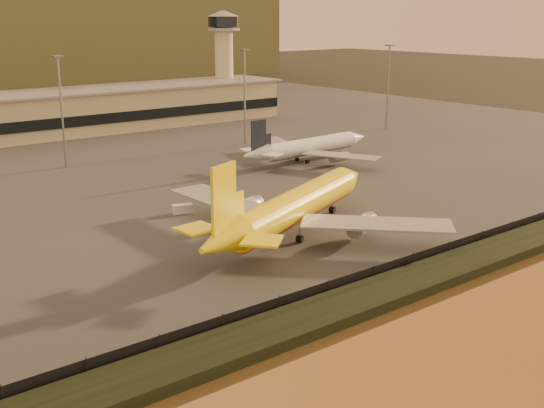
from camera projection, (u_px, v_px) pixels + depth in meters
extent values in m
plane|color=black|center=(337.00, 249.00, 103.57)|extent=(900.00, 900.00, 0.00)
cube|color=black|center=(426.00, 277.00, 90.57)|extent=(320.00, 7.00, 1.40)
cube|color=#2D2D2D|center=(81.00, 153.00, 175.13)|extent=(320.00, 220.00, 0.20)
cube|color=black|center=(403.00, 265.00, 93.42)|extent=(300.00, 0.05, 2.20)
cube|color=tan|center=(37.00, 116.00, 196.10)|extent=(160.00, 22.00, 12.00)
cube|color=black|center=(52.00, 124.00, 187.93)|extent=(160.00, 0.60, 3.00)
cube|color=gray|center=(35.00, 94.00, 194.41)|extent=(164.00, 24.00, 0.60)
cylinder|color=tan|center=(224.00, 71.00, 240.19)|extent=(6.40, 6.40, 30.00)
cylinder|color=black|center=(223.00, 22.00, 235.69)|extent=(10.40, 10.40, 3.50)
cone|color=gray|center=(223.00, 13.00, 234.95)|extent=(11.20, 11.20, 2.00)
cylinder|color=gray|center=(223.00, 29.00, 236.38)|extent=(11.20, 11.20, 0.80)
cylinder|color=slate|center=(62.00, 114.00, 154.44)|extent=(0.50, 0.50, 25.00)
cube|color=slate|center=(57.00, 56.00, 151.03)|extent=(2.20, 2.20, 0.40)
cylinder|color=slate|center=(245.00, 98.00, 182.93)|extent=(0.50, 0.50, 25.00)
cube|color=slate|center=(244.00, 50.00, 179.52)|extent=(2.20, 2.20, 0.40)
cylinder|color=slate|center=(388.00, 88.00, 208.40)|extent=(0.50, 0.50, 25.00)
cube|color=slate|center=(390.00, 45.00, 204.99)|extent=(2.20, 2.20, 0.40)
cube|color=brown|center=(51.00, 13.00, 404.37)|extent=(220.00, 160.00, 70.00)
cylinder|color=yellow|center=(298.00, 204.00, 108.85)|extent=(35.16, 18.46, 5.18)
cylinder|color=red|center=(298.00, 210.00, 109.10)|extent=(33.80, 17.03, 4.04)
cone|color=yellow|center=(350.00, 177.00, 126.89)|extent=(8.43, 7.45, 5.18)
cone|color=yellow|center=(221.00, 241.00, 89.87)|extent=(10.27, 8.21, 5.18)
cube|color=yellow|center=(224.00, 198.00, 89.18)|extent=(5.23, 2.47, 9.07)
cube|color=yellow|center=(197.00, 229.00, 93.87)|extent=(5.35, 5.29, 0.31)
cube|color=yellow|center=(262.00, 240.00, 89.01)|extent=(6.99, 6.98, 0.31)
cube|color=gray|center=(222.00, 200.00, 114.72)|extent=(7.13, 22.48, 0.31)
cylinder|color=gray|center=(247.00, 207.00, 115.63)|extent=(6.62, 4.91, 2.85)
cube|color=gray|center=(377.00, 224.00, 101.79)|extent=(20.68, 20.91, 0.31)
cylinder|color=gray|center=(362.00, 225.00, 105.85)|extent=(6.62, 4.91, 2.85)
cylinder|color=black|center=(332.00, 210.00, 121.56)|extent=(1.40, 1.27, 1.14)
cylinder|color=slate|center=(332.00, 206.00, 121.40)|extent=(0.20, 0.20, 2.33)
cylinder|color=black|center=(300.00, 239.00, 105.78)|extent=(1.40, 1.27, 1.14)
cylinder|color=slate|center=(300.00, 235.00, 105.62)|extent=(0.20, 0.20, 2.33)
cylinder|color=black|center=(274.00, 234.00, 107.97)|extent=(1.40, 1.27, 1.14)
cylinder|color=slate|center=(274.00, 231.00, 107.81)|extent=(0.20, 0.20, 2.33)
cylinder|color=silver|center=(311.00, 146.00, 164.03)|extent=(28.03, 5.54, 3.87)
cylinder|color=gray|center=(311.00, 148.00, 164.21)|extent=(27.21, 4.64, 3.02)
cone|color=silver|center=(357.00, 138.00, 174.74)|extent=(5.64, 4.19, 3.87)
cone|color=silver|center=(256.00, 154.00, 152.74)|extent=(7.18, 4.28, 3.87)
cube|color=black|center=(259.00, 135.00, 152.09)|extent=(4.27, 0.57, 6.77)
cube|color=silver|center=(250.00, 149.00, 156.42)|extent=(4.67, 4.53, 0.23)
cube|color=silver|center=(273.00, 154.00, 150.88)|extent=(4.94, 4.83, 0.23)
cube|color=gray|center=(279.00, 143.00, 171.33)|extent=(10.67, 18.22, 0.23)
cylinder|color=gray|center=(291.00, 148.00, 170.99)|extent=(4.76, 2.40, 2.13)
cube|color=gray|center=(341.00, 155.00, 156.09)|extent=(12.37, 18.04, 0.23)
cylinder|color=gray|center=(338.00, 157.00, 159.49)|extent=(4.76, 2.40, 2.13)
cylinder|color=black|center=(340.00, 153.00, 171.75)|extent=(0.89, 0.73, 0.85)
cylinder|color=slate|center=(340.00, 151.00, 171.63)|extent=(0.20, 0.20, 1.74)
cylinder|color=black|center=(307.00, 162.00, 161.78)|extent=(0.89, 0.73, 0.85)
cylinder|color=slate|center=(307.00, 160.00, 161.66)|extent=(0.20, 0.20, 1.74)
cylinder|color=black|center=(297.00, 159.00, 164.28)|extent=(0.89, 0.73, 0.85)
cylinder|color=slate|center=(297.00, 158.00, 164.16)|extent=(0.20, 0.20, 1.74)
cube|color=yellow|center=(336.00, 189.00, 134.74)|extent=(4.30, 2.75, 1.79)
cube|color=silver|center=(183.00, 209.00, 121.24)|extent=(3.91, 2.72, 1.61)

